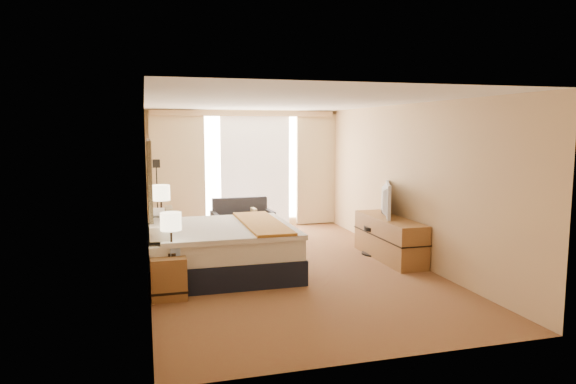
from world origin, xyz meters
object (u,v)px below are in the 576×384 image
object	(u,v)px
nightstand_left	(168,276)
lamp_left	(171,222)
desk_chair	(379,230)
television	(382,199)
floor_lamp	(157,182)
lamp_right	(161,194)
media_dresser	(389,238)
loveseat	(243,224)
nightstand_right	(162,238)
bed	(220,249)

from	to	relation	value
nightstand_left	lamp_left	size ratio (longest dim) A/B	0.97
desk_chair	television	bearing A→B (deg)	-82.00
nightstand_left	floor_lamp	world-z (taller)	floor_lamp
lamp_right	television	distance (m)	3.85
media_dresser	loveseat	world-z (taller)	loveseat
media_dresser	nightstand_left	bearing A→B (deg)	-164.16
nightstand_left	floor_lamp	distance (m)	4.02
nightstand_left	loveseat	distance (m)	3.90
floor_lamp	loveseat	bearing A→B (deg)	-13.20
loveseat	lamp_left	xyz separation A→B (m)	(-1.59, -3.54, 0.74)
nightstand_left	nightstand_right	distance (m)	2.50
lamp_left	lamp_right	bearing A→B (deg)	91.04
nightstand_right	lamp_left	bearing A→B (deg)	-88.85
bed	lamp_left	world-z (taller)	lamp_left
lamp_right	television	xyz separation A→B (m)	(3.65, -1.25, -0.07)
nightstand_right	media_dresser	xyz separation A→B (m)	(3.70, -1.45, 0.07)
bed	desk_chair	xyz separation A→B (m)	(2.85, 0.46, 0.05)
lamp_left	lamp_right	world-z (taller)	lamp_right
bed	loveseat	xyz separation A→B (m)	(0.83, 2.62, -0.13)
nightstand_right	bed	bearing A→B (deg)	-62.96
media_dresser	lamp_left	world-z (taller)	lamp_left
lamp_right	floor_lamp	bearing A→B (deg)	91.41
loveseat	lamp_left	world-z (taller)	lamp_left
loveseat	lamp_left	size ratio (longest dim) A/B	2.21
bed	television	bearing A→B (deg)	6.90
nightstand_left	media_dresser	distance (m)	3.85
nightstand_left	nightstand_right	size ratio (longest dim) A/B	1.00
media_dresser	television	xyz separation A→B (m)	(-0.05, 0.21, 0.64)
nightstand_left	bed	world-z (taller)	bed
nightstand_right	desk_chair	size ratio (longest dim) A/B	0.56
desk_chair	nightstand_left	bearing A→B (deg)	-149.05
desk_chair	television	distance (m)	0.57
desk_chair	bed	bearing A→B (deg)	-160.49
nightstand_right	bed	world-z (taller)	bed
lamp_right	bed	bearing A→B (deg)	-63.22
desk_chair	television	world-z (taller)	television
lamp_left	media_dresser	bearing A→B (deg)	16.14
nightstand_right	television	bearing A→B (deg)	-18.77
nightstand_left	lamp_right	world-z (taller)	lamp_right
nightstand_right	loveseat	distance (m)	1.94
desk_chair	lamp_right	xyz separation A→B (m)	(-3.65, 1.13, 0.63)
floor_lamp	television	xyz separation A→B (m)	(3.68, -2.67, -0.13)
television	desk_chair	bearing A→B (deg)	21.92
nightstand_right	lamp_left	size ratio (longest dim) A/B	0.97
loveseat	bed	bearing A→B (deg)	-109.79
loveseat	desk_chair	xyz separation A→B (m)	(2.01, -2.16, 0.18)
floor_lamp	lamp_right	distance (m)	1.42
media_dresser	lamp_right	bearing A→B (deg)	158.47
television	nightstand_right	bearing A→B (deg)	95.44
nightstand_right	loveseat	size ratio (longest dim) A/B	0.44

